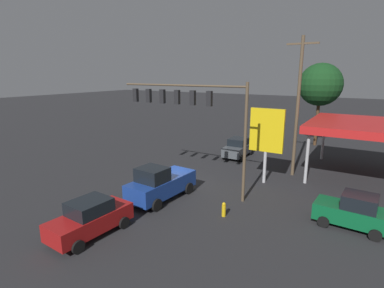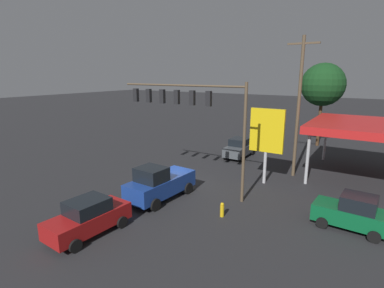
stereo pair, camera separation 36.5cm
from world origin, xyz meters
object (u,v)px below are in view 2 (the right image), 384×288
object	(u,v)px
pickup_parked	(159,183)
traffic_signal_assembly	(188,105)
price_sign	(267,133)
sedan_waiting	(88,217)
street_tree	(323,85)
utility_pole	(299,105)
hatchback_crossing	(353,213)
sedan_far	(239,148)
fire_hydrant	(222,210)

from	to	relation	value
pickup_parked	traffic_signal_assembly	bearing A→B (deg)	171.72
price_sign	sedan_waiting	xyz separation A→B (m)	(5.24, 12.31, -3.01)
price_sign	street_tree	size ratio (longest dim) A/B	0.61
sedan_waiting	street_tree	size ratio (longest dim) A/B	0.48
utility_pole	hatchback_crossing	xyz separation A→B (m)	(-4.95, 7.26, -4.89)
sedan_far	fire_hydrant	bearing A→B (deg)	17.62
traffic_signal_assembly	fire_hydrant	distance (m)	7.54
price_sign	hatchback_crossing	bearing A→B (deg)	146.22
price_sign	street_tree	distance (m)	15.72
traffic_signal_assembly	price_sign	bearing A→B (deg)	-136.75
traffic_signal_assembly	sedan_waiting	bearing A→B (deg)	83.99
sedan_waiting	price_sign	bearing A→B (deg)	160.40
sedan_waiting	hatchback_crossing	bearing A→B (deg)	128.04
sedan_waiting	sedan_far	xyz separation A→B (m)	(-0.58, -18.15, 0.00)
price_sign	fire_hydrant	xyz separation A→B (m)	(0.20, 6.78, -3.52)
traffic_signal_assembly	street_tree	distance (m)	20.27
pickup_parked	hatchback_crossing	world-z (taller)	pickup_parked
price_sign	hatchback_crossing	distance (m)	8.27
street_tree	traffic_signal_assembly	bearing A→B (deg)	74.34
traffic_signal_assembly	street_tree	size ratio (longest dim) A/B	1.05
traffic_signal_assembly	utility_pole	bearing A→B (deg)	-129.39
sedan_waiting	pickup_parked	bearing A→B (deg)	-179.72
utility_pole	sedan_waiting	bearing A→B (deg)	66.37
sedan_far	street_tree	size ratio (longest dim) A/B	0.47
sedan_waiting	sedan_far	distance (m)	18.16
utility_pole	sedan_waiting	world-z (taller)	utility_pole
hatchback_crossing	street_tree	distance (m)	21.26
utility_pole	fire_hydrant	bearing A→B (deg)	80.41
sedan_waiting	fire_hydrant	world-z (taller)	sedan_waiting
fire_hydrant	sedan_waiting	bearing A→B (deg)	47.63
hatchback_crossing	fire_hydrant	xyz separation A→B (m)	(6.60, 2.50, -0.51)
sedan_far	street_tree	distance (m)	12.69
sedan_far	pickup_parked	bearing A→B (deg)	-3.07
hatchback_crossing	price_sign	bearing A→B (deg)	-30.16
utility_pole	pickup_parked	size ratio (longest dim) A/B	2.09
price_sign	sedan_waiting	bearing A→B (deg)	66.94
hatchback_crossing	pickup_parked	bearing A→B (deg)	15.86
street_tree	fire_hydrant	size ratio (longest dim) A/B	10.76
hatchback_crossing	fire_hydrant	size ratio (longest dim) A/B	4.43
sedan_waiting	pickup_parked	distance (m)	5.58
sedan_far	hatchback_crossing	bearing A→B (deg)	45.69
sedan_waiting	fire_hydrant	xyz separation A→B (m)	(-5.04, -5.52, -0.51)
sedan_far	street_tree	bearing A→B (deg)	147.08
utility_pole	pickup_parked	distance (m)	12.55
sedan_waiting	street_tree	xyz separation A→B (m)	(-6.33, -27.69, 6.08)
pickup_parked	fire_hydrant	size ratio (longest dim) A/B	6.04
sedan_far	pickup_parked	size ratio (longest dim) A/B	0.84
price_sign	street_tree	world-z (taller)	street_tree
sedan_waiting	hatchback_crossing	size ratio (longest dim) A/B	1.15
traffic_signal_assembly	fire_hydrant	bearing A→B (deg)	147.44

